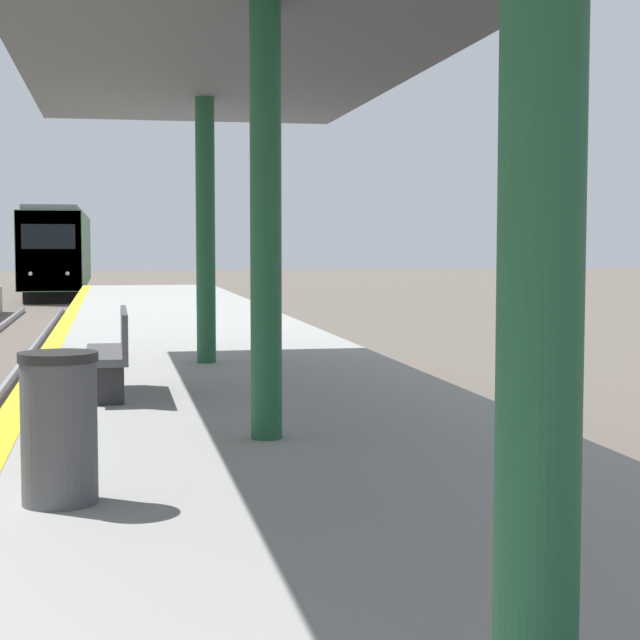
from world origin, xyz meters
The scene contains 4 objects.
train centered at (0.00, 53.33, 2.16)m, with size 2.75×18.47×4.24m.
station_canopy centered at (3.86, 6.80, 4.59)m, with size 4.56×17.41×3.80m.
trash_bin centered at (2.26, 4.83, 1.46)m, with size 0.50×0.50×0.96m.
bench centered at (2.60, 9.66, 1.47)m, with size 0.44×1.80×0.92m.
Camera 1 is at (2.60, -2.00, 2.62)m, focal length 60.00 mm.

